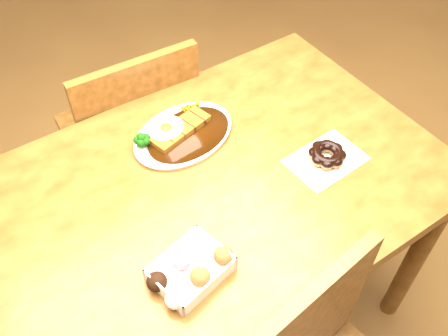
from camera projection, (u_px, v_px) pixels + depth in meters
ground at (216, 313)px, 1.83m from camera, size 6.00×6.00×0.00m
table at (213, 206)px, 1.34m from camera, size 1.20×0.80×0.75m
chair_far at (134, 134)px, 1.77m from camera, size 0.44×0.44×0.87m
katsu_curry_plate at (181, 133)px, 1.37m from camera, size 0.33×0.26×0.06m
donut_box at (190, 271)px, 1.08m from camera, size 0.20×0.16×0.05m
pon_de_ring at (327, 155)px, 1.30m from camera, size 0.21×0.15×0.04m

